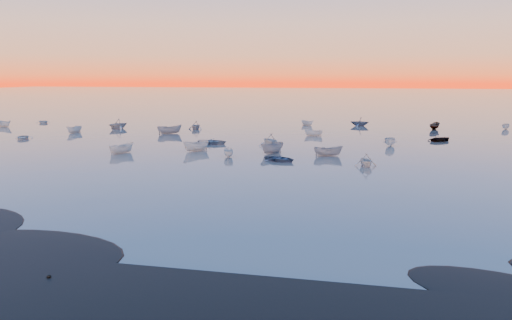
% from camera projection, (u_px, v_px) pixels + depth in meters
% --- Properties ---
extents(ground, '(600.00, 600.00, 0.00)m').
position_uv_depth(ground, '(317.00, 117.00, 127.27)').
color(ground, '#70665D').
rests_on(ground, ground).
extents(mud_lobes, '(140.00, 6.00, 0.07)m').
position_uv_depth(mud_lobes, '(154.00, 254.00, 30.03)').
color(mud_lobes, black).
rests_on(mud_lobes, ground).
extents(moored_fleet, '(124.00, 58.00, 1.20)m').
position_uv_depth(moored_fleet, '(289.00, 141.00, 82.02)').
color(moored_fleet, silver).
rests_on(moored_fleet, ground).
extents(boat_near_left, '(4.25, 3.31, 0.99)m').
position_uv_depth(boat_near_left, '(23.00, 139.00, 84.04)').
color(boat_near_left, silver).
rests_on(boat_near_left, ground).
extents(boat_near_center, '(2.35, 4.08, 1.33)m').
position_uv_depth(boat_near_center, '(328.00, 156.00, 66.42)').
color(boat_near_center, gray).
rests_on(boat_near_center, ground).
extents(boat_near_right, '(3.66, 2.44, 1.18)m').
position_uv_depth(boat_near_right, '(366.00, 166.00, 59.06)').
color(boat_near_right, silver).
rests_on(boat_near_right, ground).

